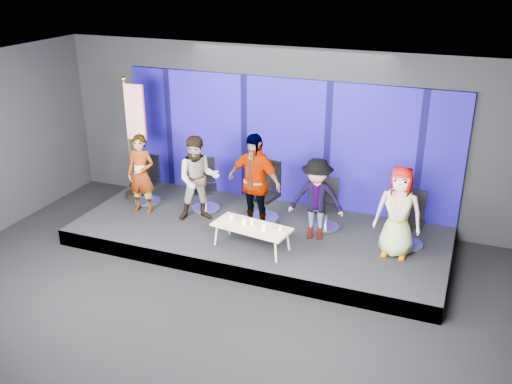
% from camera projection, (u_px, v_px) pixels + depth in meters
% --- Properties ---
extents(ground, '(10.00, 10.00, 0.00)m').
position_uv_depth(ground, '(201.00, 312.00, 8.83)').
color(ground, black).
rests_on(ground, ground).
extents(room_walls, '(10.02, 8.02, 3.51)m').
position_uv_depth(room_walls, '(194.00, 164.00, 7.90)').
color(room_walls, black).
rests_on(room_walls, ground).
extents(riser, '(7.00, 3.00, 0.30)m').
position_uv_depth(riser, '(259.00, 235.00, 10.92)').
color(riser, black).
rests_on(riser, ground).
extents(backdrop, '(7.00, 0.08, 2.60)m').
position_uv_depth(backdrop, '(285.00, 142.00, 11.61)').
color(backdrop, '#0B0756').
rests_on(backdrop, riser).
extents(chair_a, '(0.58, 0.58, 0.99)m').
position_uv_depth(chair_a, '(148.00, 187.00, 11.92)').
color(chair_a, silver).
rests_on(chair_a, riser).
extents(panelist_a, '(0.60, 0.41, 1.61)m').
position_uv_depth(panelist_a, '(141.00, 174.00, 11.28)').
color(panelist_a, black).
rests_on(panelist_a, riser).
extents(chair_b, '(0.80, 0.80, 1.05)m').
position_uv_depth(chair_b, '(205.00, 193.00, 11.58)').
color(chair_b, silver).
rests_on(chair_b, riser).
extents(panelist_b, '(1.03, 0.95, 1.69)m').
position_uv_depth(panelist_b, '(198.00, 179.00, 10.93)').
color(panelist_b, black).
rests_on(panelist_b, riser).
extents(chair_c, '(0.77, 0.77, 1.17)m').
position_uv_depth(chair_c, '(264.00, 200.00, 11.13)').
color(chair_c, silver).
rests_on(chair_c, riser).
extents(panelist_c, '(1.18, 0.67, 1.89)m').
position_uv_depth(panelist_c, '(254.00, 183.00, 10.48)').
color(panelist_c, black).
rests_on(panelist_c, riser).
extents(chair_d, '(0.61, 0.61, 0.94)m').
position_uv_depth(chair_d, '(326.00, 212.00, 10.79)').
color(chair_d, silver).
rests_on(chair_d, riser).
extents(panelist_d, '(1.07, 0.72, 1.53)m').
position_uv_depth(panelist_d, '(316.00, 199.00, 10.22)').
color(panelist_d, black).
rests_on(panelist_d, riser).
extents(chair_e, '(0.59, 0.59, 1.00)m').
position_uv_depth(chair_e, '(410.00, 228.00, 10.13)').
color(chair_e, silver).
rests_on(chair_e, riser).
extents(panelist_e, '(0.81, 0.55, 1.62)m').
position_uv_depth(panelist_e, '(399.00, 212.00, 9.60)').
color(panelist_e, black).
rests_on(panelist_e, riser).
extents(coffee_table, '(1.45, 0.78, 0.42)m').
position_uv_depth(coffee_table, '(252.00, 228.00, 10.00)').
color(coffee_table, tan).
rests_on(coffee_table, riser).
extents(mug_a, '(0.08, 0.08, 0.09)m').
position_uv_depth(mug_a, '(232.00, 217.00, 10.21)').
color(mug_a, white).
rests_on(mug_a, coffee_table).
extents(mug_b, '(0.09, 0.09, 0.11)m').
position_uv_depth(mug_b, '(244.00, 222.00, 10.00)').
color(mug_b, white).
rests_on(mug_b, coffee_table).
extents(mug_c, '(0.07, 0.07, 0.09)m').
position_uv_depth(mug_c, '(252.00, 222.00, 10.03)').
color(mug_c, white).
rests_on(mug_c, coffee_table).
extents(mug_d, '(0.08, 0.08, 0.10)m').
position_uv_depth(mug_d, '(264.00, 228.00, 9.81)').
color(mug_d, white).
rests_on(mug_d, coffee_table).
extents(mug_e, '(0.07, 0.07, 0.08)m').
position_uv_depth(mug_e, '(280.00, 229.00, 9.80)').
color(mug_e, white).
rests_on(mug_e, coffee_table).
extents(flag_stand, '(0.60, 0.35, 2.60)m').
position_uv_depth(flag_stand, '(134.00, 136.00, 11.70)').
color(flag_stand, black).
rests_on(flag_stand, riser).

